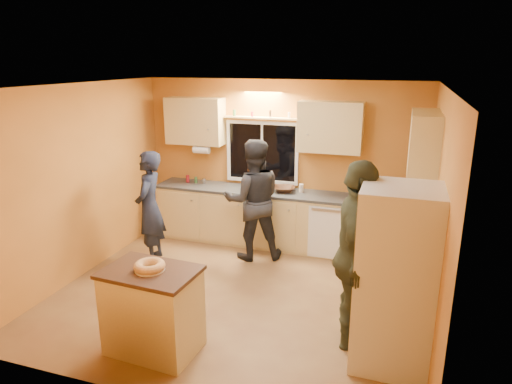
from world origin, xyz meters
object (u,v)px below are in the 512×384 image
at_px(refrigerator, 395,279).
at_px(island, 153,310).
at_px(person_right, 356,256).
at_px(person_left, 150,208).
at_px(person_center, 253,200).

height_order(refrigerator, island, refrigerator).
bearing_deg(refrigerator, person_right, 152.85).
distance_m(person_left, person_center, 1.51).
bearing_deg(refrigerator, person_center, 136.68).
xyz_separation_m(person_left, person_right, (3.06, -1.15, 0.16)).
height_order(island, person_right, person_right).
bearing_deg(person_right, island, 105.53).
xyz_separation_m(refrigerator, island, (-2.30, -0.56, -0.45)).
distance_m(refrigerator, person_left, 3.71).
bearing_deg(island, person_center, 88.38).
bearing_deg(person_right, person_center, 37.70).
bearing_deg(person_left, island, 18.38).
relative_size(refrigerator, person_center, 1.00).
relative_size(person_left, person_right, 0.84).
bearing_deg(person_left, person_right, 56.72).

